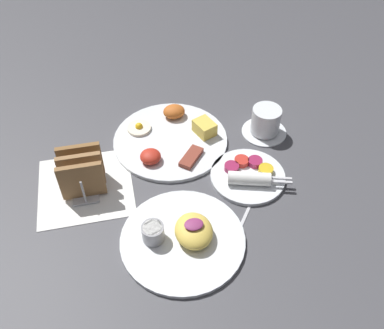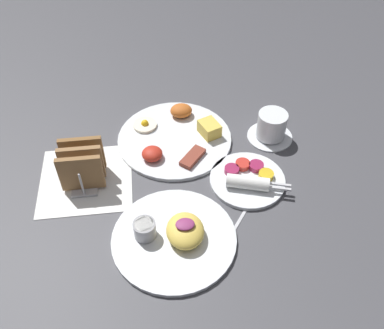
% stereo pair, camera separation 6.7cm
% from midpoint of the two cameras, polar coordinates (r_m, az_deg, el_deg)
% --- Properties ---
extents(ground_plane, '(3.00, 3.00, 0.00)m').
position_cam_midpoint_polar(ground_plane, '(1.02, 0.82, -3.11)').
color(ground_plane, '#47474C').
extents(napkin_flat, '(0.22, 0.22, 0.00)m').
position_cam_midpoint_polar(napkin_flat, '(1.06, -12.21, -1.99)').
color(napkin_flat, white).
rests_on(napkin_flat, ground_plane).
extents(plate_breakfast, '(0.30, 0.30, 0.05)m').
position_cam_midpoint_polar(plate_breakfast, '(1.13, -0.49, 3.71)').
color(plate_breakfast, white).
rests_on(plate_breakfast, ground_plane).
extents(plate_condiments, '(0.18, 0.18, 0.04)m').
position_cam_midpoint_polar(plate_condiments, '(1.03, 9.33, -2.08)').
color(plate_condiments, white).
rests_on(plate_condiments, ground_plane).
extents(plate_foreground, '(0.27, 0.27, 0.06)m').
position_cam_midpoint_polar(plate_foreground, '(0.92, -0.26, -9.52)').
color(plate_foreground, white).
rests_on(plate_foreground, ground_plane).
extents(toast_rack, '(0.10, 0.12, 0.10)m').
position_cam_midpoint_polar(toast_rack, '(1.02, -12.64, -0.11)').
color(toast_rack, '#B7B7BC').
rests_on(toast_rack, ground_plane).
extents(coffee_cup, '(0.12, 0.12, 0.08)m').
position_cam_midpoint_polar(coffee_cup, '(1.15, 12.19, 4.87)').
color(coffee_cup, white).
rests_on(coffee_cup, ground_plane).
extents(teaspoon, '(0.09, 0.11, 0.01)m').
position_cam_midpoint_polar(teaspoon, '(0.98, 8.88, -6.43)').
color(teaspoon, silver).
rests_on(teaspoon, ground_plane).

